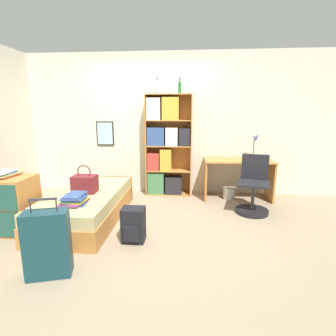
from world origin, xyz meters
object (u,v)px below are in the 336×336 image
at_px(desk, 238,171).
at_px(desk_chair, 253,195).
at_px(bottle_green, 157,88).
at_px(bottle_brown, 180,88).
at_px(bookcase, 165,147).
at_px(waste_bin, 229,193).
at_px(suitcase, 47,244).
at_px(bed, 87,205).
at_px(handbag, 85,184).
at_px(dresser, 7,204).
at_px(magazine_pile_on_dresser, 3,174).
at_px(desk_lamp, 256,141).
at_px(backpack, 133,225).
at_px(book_stack_on_bed, 75,199).

bearing_deg(desk, desk_chair, -78.65).
distance_m(bottle_green, desk, 2.06).
bearing_deg(bottle_brown, bookcase, 175.65).
bearing_deg(desk, waste_bin, -157.03).
bearing_deg(suitcase, bed, 96.49).
xyz_separation_m(bed, desk_chair, (2.46, 0.48, 0.07)).
relative_size(handbag, waste_bin, 1.77).
height_order(dresser, desk, dresser).
height_order(bottle_brown, desk, bottle_brown).
distance_m(suitcase, magazine_pile_on_dresser, 1.47).
bearing_deg(handbag, bottle_green, 57.47).
xyz_separation_m(bookcase, desk_lamp, (1.61, -0.03, 0.12)).
xyz_separation_m(bed, backpack, (0.81, -0.60, -0.00)).
height_order(bookcase, desk_lamp, bookcase).
relative_size(bookcase, desk_lamp, 4.01).
height_order(bottle_green, bottle_brown, bottle_brown).
xyz_separation_m(bottle_green, desk, (1.45, -0.18, -1.45)).
xyz_separation_m(handbag, waste_bin, (2.18, 1.13, -0.44)).
xyz_separation_m(suitcase, bottle_green, (0.73, 2.65, 1.62)).
xyz_separation_m(book_stack_on_bed, desk, (2.27, 1.64, 0.02)).
distance_m(desk_lamp, waste_bin, 1.03).
distance_m(suitcase, dresser, 1.36).
relative_size(desk_lamp, backpack, 1.10).
relative_size(bed, waste_bin, 8.28).
xyz_separation_m(magazine_pile_on_dresser, waste_bin, (3.10, 1.49, -0.65)).
xyz_separation_m(suitcase, bottle_brown, (1.13, 2.60, 1.63)).
bearing_deg(book_stack_on_bed, dresser, 176.81).
relative_size(bookcase, desk_chair, 2.07).
height_order(dresser, bottle_brown, bottle_brown).
relative_size(bed, magazine_pile_on_dresser, 4.76).
bearing_deg(magazine_pile_on_dresser, bottle_green, 44.10).
height_order(suitcase, dresser, suitcase).
height_order(dresser, waste_bin, dresser).
xyz_separation_m(suitcase, desk_lamp, (2.48, 2.59, 0.70)).
distance_m(bottle_brown, desk_chair, 2.19).
relative_size(dresser, bookcase, 0.39).
relative_size(suitcase, backpack, 1.85).
xyz_separation_m(bottle_green, desk_lamp, (1.75, -0.07, -0.92)).
height_order(bed, desk, desk).
distance_m(dresser, bottle_green, 2.96).
distance_m(dresser, waste_bin, 3.44).
height_order(bed, waste_bin, bed).
xyz_separation_m(suitcase, desk, (2.18, 2.47, 0.17)).
height_order(desk, waste_bin, desk).
bearing_deg(waste_bin, backpack, -129.36).
bearing_deg(desk, handbag, -152.92).
distance_m(bookcase, bottle_green, 1.06).
distance_m(book_stack_on_bed, desk, 2.80).
xyz_separation_m(handbag, bookcase, (1.01, 1.33, 0.35)).
bearing_deg(desk_chair, bookcase, 150.94).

